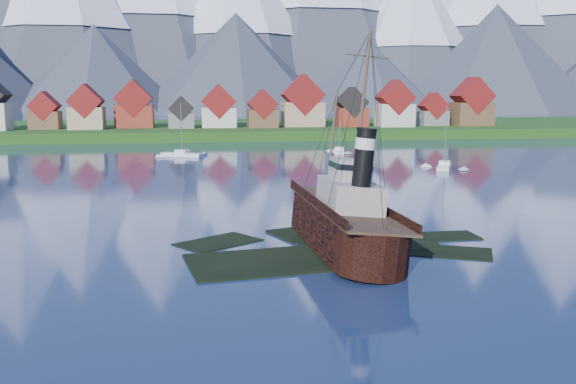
{
  "coord_description": "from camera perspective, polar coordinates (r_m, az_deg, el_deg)",
  "views": [
    {
      "loc": [
        -11.63,
        -57.37,
        15.31
      ],
      "look_at": [
        -1.87,
        6.0,
        5.0
      ],
      "focal_mm": 40.0,
      "sensor_mm": 36.0,
      "label": 1
    }
  ],
  "objects": [
    {
      "name": "tugboat_wreck",
      "position": [
        63.5,
        4.43,
        -2.31
      ],
      "size": [
        6.35,
        27.37,
        21.69
      ],
      "rotation": [
        0.0,
        0.09,
        0.03
      ],
      "color": "black",
      "rests_on": "ground"
    },
    {
      "name": "shoal",
      "position": [
        62.98,
        3.83,
        -5.28
      ],
      "size": [
        31.71,
        21.24,
        1.14
      ],
      "color": "black",
      "rests_on": "ground"
    },
    {
      "name": "seawall",
      "position": [
        190.34,
        -5.24,
        4.48
      ],
      "size": [
        600.0,
        2.5,
        2.0
      ],
      "primitive_type": "cube",
      "color": "#3F3D38",
      "rests_on": "ground"
    },
    {
      "name": "town",
      "position": [
        210.74,
        -14.72,
        7.12
      ],
      "size": [
        250.96,
        16.69,
        17.3
      ],
      "color": "maroon",
      "rests_on": "ground"
    },
    {
      "name": "sailboat_e",
      "position": [
        157.42,
        4.56,
        3.61
      ],
      "size": [
        4.39,
        9.7,
        10.92
      ],
      "rotation": [
        0.0,
        0.0,
        -0.22
      ],
      "color": "white",
      "rests_on": "ground"
    },
    {
      "name": "sailboat_c",
      "position": [
        149.88,
        -9.4,
        3.26
      ],
      "size": [
        9.92,
        6.94,
        12.82
      ],
      "rotation": [
        0.0,
        0.0,
        1.07
      ],
      "color": "white",
      "rests_on": "ground"
    },
    {
      "name": "shore_bank",
      "position": [
        228.18,
        -5.84,
        5.24
      ],
      "size": [
        600.0,
        80.0,
        3.2
      ],
      "primitive_type": "cube",
      "color": "#184112",
      "rests_on": "ground"
    },
    {
      "name": "sailboat_d",
      "position": [
        128.74,
        13.73,
        2.17
      ],
      "size": [
        6.19,
        9.35,
        12.67
      ],
      "rotation": [
        0.0,
        0.0,
        -0.46
      ],
      "color": "white",
      "rests_on": "ground"
    },
    {
      "name": "ground",
      "position": [
        60.5,
        2.62,
        -5.53
      ],
      "size": [
        1400.0,
        1400.0,
        0.0
      ],
      "primitive_type": "plane",
      "color": "navy",
      "rests_on": "ground"
    }
  ]
}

